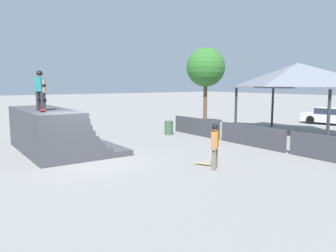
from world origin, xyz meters
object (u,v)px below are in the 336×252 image
at_px(trash_bin, 169,128).
at_px(skateboard_on_deck, 43,110).
at_px(skater_on_deck, 40,88).
at_px(skateboard_on_ground, 206,164).
at_px(bystander_walking, 215,143).
at_px(tree_beside_pavilion, 206,68).
at_px(parked_car_white, 331,117).

bearing_deg(trash_bin, skateboard_on_deck, -74.18).
relative_size(skater_on_deck, skateboard_on_deck, 2.07).
relative_size(skateboard_on_ground, trash_bin, 1.00).
bearing_deg(bystander_walking, trash_bin, 28.20).
xyz_separation_m(skateboard_on_ground, tree_beside_pavilion, (-9.07, 7.96, 4.23)).
bearing_deg(parked_car_white, tree_beside_pavilion, -130.74).
relative_size(bystander_walking, skateboard_on_ground, 1.99).
height_order(skateboard_on_deck, bystander_walking, skateboard_on_deck).
xyz_separation_m(skateboard_on_deck, parked_car_white, (0.78, 21.16, -1.45)).
relative_size(skateboard_on_deck, bystander_walking, 0.49).
xyz_separation_m(trash_bin, parked_car_white, (3.05, 13.14, 0.18)).
bearing_deg(skateboard_on_ground, bystander_walking, -37.75).
xyz_separation_m(bystander_walking, trash_bin, (-7.65, 3.33, -0.57)).
xyz_separation_m(skateboard_on_deck, tree_beside_pavilion, (-4.28, 12.76, 2.25)).
bearing_deg(skateboard_on_ground, skater_on_deck, -165.10).
relative_size(tree_beside_pavilion, trash_bin, 6.76).
relative_size(tree_beside_pavilion, parked_car_white, 1.33).
bearing_deg(skater_on_deck, bystander_walking, 20.95).
xyz_separation_m(skateboard_on_deck, skateboard_on_ground, (4.79, 4.80, -1.99)).
bearing_deg(tree_beside_pavilion, skateboard_on_ground, -41.27).
distance_m(skater_on_deck, skateboard_on_deck, 1.05).
xyz_separation_m(skater_on_deck, skateboard_on_deck, (0.50, -0.08, -0.92)).
distance_m(skateboard_on_deck, parked_car_white, 21.22).
bearing_deg(skater_on_deck, tree_beside_pavilion, 89.44).
height_order(skater_on_deck, trash_bin, skater_on_deck).
bearing_deg(parked_car_white, skateboard_on_deck, -101.78).
bearing_deg(tree_beside_pavilion, skateboard_on_deck, -71.46).
height_order(bystander_walking, skateboard_on_ground, bystander_walking).
bearing_deg(bystander_walking, parked_car_white, -22.67).
bearing_deg(skateboard_on_deck, bystander_walking, 51.25).
bearing_deg(skater_on_deck, trash_bin, 85.41).
bearing_deg(skateboard_on_deck, tree_beside_pavilion, 118.72).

